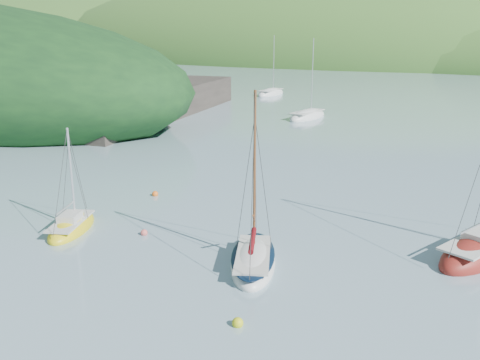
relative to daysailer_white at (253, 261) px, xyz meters
The scene contains 7 objects.
ground 3.82m from the daysailer_white, 132.11° to the right, with size 700.00×700.00×0.00m, color #7491A1.
shoreline_hills 170.04m from the daysailer_white, 94.12° to the left, with size 690.00×135.00×56.00m.
daysailer_white is the anchor object (origin of this frame).
sailboat_yellow 10.74m from the daysailer_white, behind, with size 3.44×4.93×6.08m.
distant_sloop_a 41.82m from the daysailer_white, 108.67° to the left, with size 3.40×7.38×10.16m.
distant_sloop_c 63.96m from the daysailer_white, 115.12° to the left, with size 2.80×7.22×10.16m.
mooring_buoys 4.55m from the daysailer_white, behind, with size 12.88×11.58×0.43m.
Camera 1 is at (13.09, -17.41, 10.70)m, focal length 40.00 mm.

